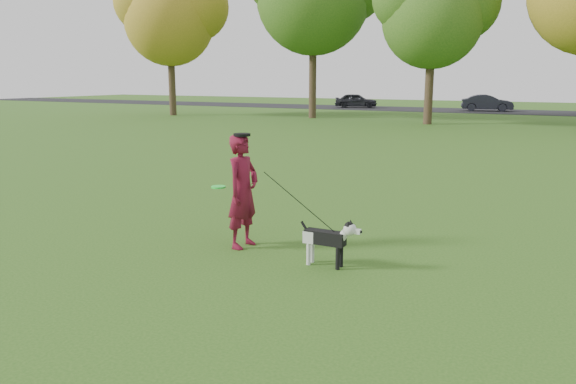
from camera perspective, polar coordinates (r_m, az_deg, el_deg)
The scene contains 7 objects.
ground at distance 8.40m, azimuth -0.78°, elevation -6.88°, with size 120.00×120.00×0.00m, color #285116.
road at distance 47.25m, azimuth 22.92°, elevation 7.48°, with size 120.00×7.00×0.02m, color black.
man at distance 8.84m, azimuth -4.61°, elevation 0.08°, with size 0.66×0.43×1.80m, color maroon.
dog at distance 7.99m, azimuth 4.25°, elevation -4.58°, with size 0.95×0.19×0.72m.
car_left at distance 50.23m, azimuth 6.93°, elevation 9.22°, with size 1.48×3.67×1.25m, color black.
car_mid at distance 47.52m, azimuth 19.57°, elevation 8.53°, with size 1.36×3.90×1.28m, color black.
man_held_items at distance 8.20m, azimuth 1.08°, elevation -0.97°, with size 2.27×0.40×1.33m.
Camera 1 is at (3.76, -7.02, 2.66)m, focal length 35.00 mm.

